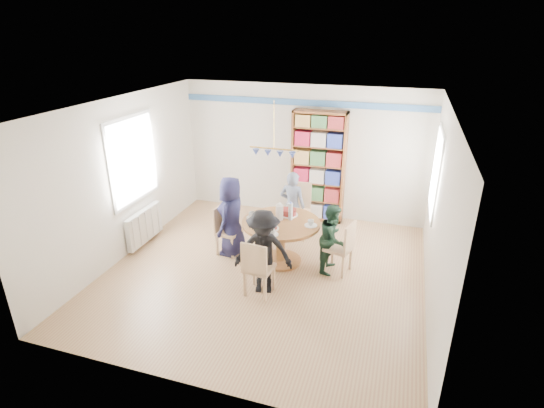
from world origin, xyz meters
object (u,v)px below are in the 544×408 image
at_px(chair_right, 343,246).
at_px(person_near, 263,252).
at_px(radiator, 145,226).
at_px(chair_near, 257,266).
at_px(chair_left, 225,228).
at_px(person_left, 232,216).
at_px(person_far, 292,206).
at_px(dining_table, 281,232).
at_px(person_right, 333,238).
at_px(bookshelf, 318,168).
at_px(chair_far, 298,207).

distance_m(chair_right, person_near, 1.37).
relative_size(radiator, chair_near, 1.10).
relative_size(chair_left, person_left, 0.61).
distance_m(chair_left, person_near, 1.39).
bearing_deg(chair_near, person_left, 127.84).
distance_m(chair_near, person_far, 1.96).
distance_m(dining_table, chair_right, 1.05).
xyz_separation_m(dining_table, chair_left, (-1.02, 0.02, -0.08)).
distance_m(chair_left, chair_near, 1.45).
xyz_separation_m(chair_right, person_right, (-0.18, 0.04, 0.08)).
bearing_deg(bookshelf, chair_left, -122.72).
distance_m(radiator, chair_far, 2.85).
relative_size(chair_near, person_right, 0.79).
bearing_deg(person_right, chair_right, -98.65).
xyz_separation_m(person_left, person_near, (0.89, -0.94, -0.04)).
bearing_deg(chair_near, dining_table, 87.34).
distance_m(chair_left, person_far, 1.33).
xyz_separation_m(person_right, bookshelf, (-0.66, 1.93, 0.53)).
relative_size(chair_left, chair_right, 0.97).
height_order(radiator, chair_near, chair_near).
distance_m(person_far, person_near, 1.80).
xyz_separation_m(radiator, bookshelf, (2.77, 2.04, 0.75)).
height_order(chair_right, chair_near, chair_near).
distance_m(chair_near, bookshelf, 3.06).
distance_m(dining_table, chair_left, 1.03).
bearing_deg(chair_far, radiator, -155.26).
bearing_deg(person_left, person_far, 139.16).
bearing_deg(chair_near, chair_right, 43.14).
height_order(radiator, chair_right, chair_right).
height_order(person_right, person_far, person_far).
bearing_deg(radiator, dining_table, 2.51).
height_order(chair_left, chair_near, chair_near).
bearing_deg(radiator, bookshelf, 36.35).
relative_size(dining_table, person_far, 0.98).
height_order(chair_left, chair_far, chair_far).
bearing_deg(bookshelf, chair_far, -102.76).
distance_m(person_right, bookshelf, 2.10).
relative_size(chair_left, chair_near, 0.96).
xyz_separation_m(chair_left, bookshelf, (1.23, 1.91, 0.62)).
bearing_deg(person_near, person_left, 121.10).
relative_size(dining_table, chair_right, 1.46).
bearing_deg(person_far, person_left, 50.48).
bearing_deg(dining_table, chair_near, -92.66).
xyz_separation_m(person_left, person_right, (1.76, -0.03, -0.13)).
height_order(chair_far, person_right, person_right).
xyz_separation_m(person_left, bookshelf, (1.10, 1.90, 0.39)).
relative_size(chair_right, chair_near, 0.98).
distance_m(chair_left, chair_right, 2.07).
relative_size(chair_left, person_near, 0.66).
bearing_deg(bookshelf, chair_near, -94.84).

